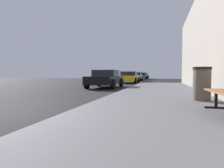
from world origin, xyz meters
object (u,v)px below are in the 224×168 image
trash_bin (202,84)px  car_blue (144,76)px  car_black (105,79)px  car_white (136,76)px  car_yellow (129,77)px  car_green (142,76)px

trash_bin → car_blue: bearing=97.8°
car_black → car_blue: (0.05, 30.31, 0.00)m
car_white → car_yellow: bearing=91.9°
car_yellow → car_blue: 22.39m
car_yellow → car_green: size_ratio=0.96×
trash_bin → car_white: 22.85m
car_green → car_yellow: bearing=90.9°
trash_bin → car_white: (-5.03, 22.29, -0.03)m
trash_bin → car_yellow: (-4.78, 14.80, -0.03)m
car_black → car_blue: bearing=-90.1°
car_white → car_green: 8.88m
trash_bin → car_green: bearing=99.2°
car_yellow → car_white: size_ratio=1.01×
car_blue → car_yellow: bearing=90.8°
car_blue → car_black: bearing=89.9°
car_black → car_green: bearing=-90.3°
car_green → trash_bin: bearing=99.2°
trash_bin → car_white: car_white is taller
car_black → car_blue: car_blue is taller
trash_bin → car_green: size_ratio=0.24×
car_green → car_black: bearing=89.7°
car_green → car_blue: 6.02m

